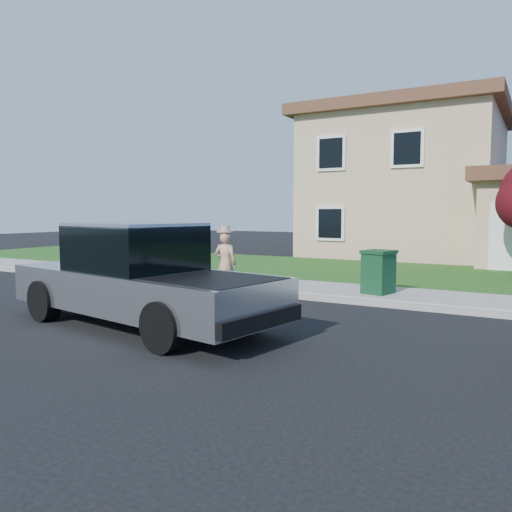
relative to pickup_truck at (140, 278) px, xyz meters
The scene contains 8 objects.
ground 1.54m from the pickup_truck, 65.53° to the left, with size 80.00×80.00×0.00m, color black.
curb 4.41m from the pickup_truck, 69.38° to the left, with size 40.00×0.20×0.12m, color gray.
sidewalk 5.44m from the pickup_truck, 73.51° to the left, with size 40.00×2.00×0.15m, color gray.
lawn 9.81m from the pickup_truck, 81.02° to the left, with size 40.00×7.00×0.10m, color #173E11.
house 17.78m from the pickup_truck, 84.01° to the left, with size 14.00×11.30×6.85m.
pickup_truck is the anchor object (origin of this frame).
woman 3.71m from the pickup_truck, 98.79° to the left, with size 0.63×0.47×1.75m.
trash_bin 5.73m from the pickup_truck, 58.77° to the left, with size 0.79×0.86×1.03m.
Camera 1 is at (5.77, -7.90, 2.07)m, focal length 35.00 mm.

